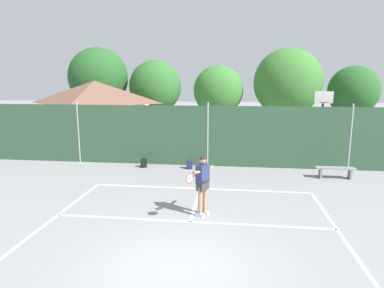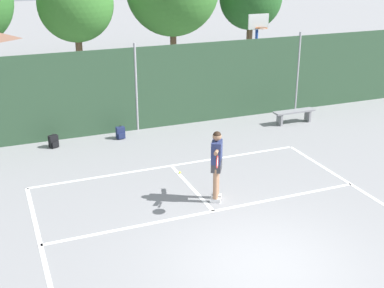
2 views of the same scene
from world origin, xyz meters
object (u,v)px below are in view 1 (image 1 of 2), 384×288
object	(u,v)px
basketball_hoop	(322,116)
tennis_ball	(200,193)
tennis_player	(202,180)
backpack_black	(144,163)
backpack_navy	(190,165)
courtside_bench	(335,170)

from	to	relation	value
basketball_hoop	tennis_ball	distance (m)	8.56
tennis_player	backpack_black	size ratio (longest dim) A/B	4.01
backpack_navy	courtside_bench	xyz separation A→B (m)	(6.30, -0.78, 0.17)
basketball_hoop	backpack_navy	world-z (taller)	basketball_hoop
backpack_black	basketball_hoop	bearing A→B (deg)	16.26
tennis_player	courtside_bench	distance (m)	6.97
basketball_hoop	backpack_navy	size ratio (longest dim) A/B	7.67
tennis_ball	backpack_navy	distance (m)	3.56
tennis_player	tennis_ball	xyz separation A→B (m)	(-0.27, 1.89, -1.08)
basketball_hoop	tennis_ball	world-z (taller)	basketball_hoop
basketball_hoop	courtside_bench	size ratio (longest dim) A/B	2.22
tennis_player	tennis_ball	distance (m)	2.19
backpack_black	tennis_player	bearing A→B (deg)	-58.43
backpack_black	tennis_ball	bearing A→B (deg)	-48.87
basketball_hoop	backpack_navy	bearing A→B (deg)	-158.59
tennis_ball	basketball_hoop	bearing A→B (deg)	46.64
tennis_ball	courtside_bench	world-z (taller)	courtside_bench
backpack_black	backpack_navy	bearing A→B (deg)	-0.27
tennis_ball	backpack_black	distance (m)	4.60
tennis_player	basketball_hoop	bearing A→B (deg)	55.61
tennis_player	backpack_black	bearing A→B (deg)	121.57
tennis_ball	tennis_player	bearing A→B (deg)	-82.00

